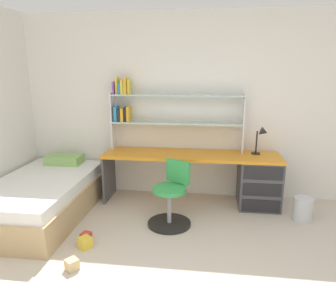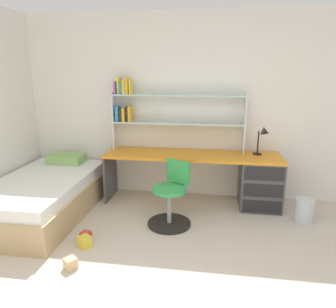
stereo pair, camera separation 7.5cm
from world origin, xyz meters
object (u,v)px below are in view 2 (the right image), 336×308
object	(u,v)px
bookshelf_hutch	(159,109)
swivel_chair	(171,201)
bed_platform	(44,196)
toy_block_natural_1	(70,263)
toy_block_red_0	(86,236)
desk_lamp	(264,137)
desk	(240,177)
toy_block_yellow_2	(84,242)
waste_bin	(304,210)

from	to	relation	value
bookshelf_hutch	swivel_chair	distance (m)	1.35
swivel_chair	bed_platform	xyz separation A→B (m)	(-1.66, 0.05, -0.06)
toy_block_natural_1	toy_block_red_0	bearing A→B (deg)	96.98
bookshelf_hutch	toy_block_natural_1	bearing A→B (deg)	-105.15
desk_lamp	swivel_chair	world-z (taller)	desk_lamp
bookshelf_hutch	bed_platform	size ratio (longest dim) A/B	0.96
desk	desk_lamp	size ratio (longest dim) A/B	6.22
toy_block_yellow_2	bed_platform	bearing A→B (deg)	140.00
desk_lamp	toy_block_natural_1	distance (m)	2.78
desk	bed_platform	xyz separation A→B (m)	(-2.50, -0.65, -0.16)
desk_lamp	toy_block_red_0	bearing A→B (deg)	-147.14
toy_block_red_0	desk_lamp	bearing A→B (deg)	32.86
desk_lamp	bed_platform	xyz separation A→B (m)	(-2.78, -0.72, -0.71)
toy_block_red_0	waste_bin	bearing A→B (deg)	18.47
swivel_chair	bed_platform	distance (m)	1.66
bookshelf_hutch	waste_bin	distance (m)	2.28
desk	bookshelf_hutch	bearing A→B (deg)	171.01
toy_block_red_0	toy_block_yellow_2	world-z (taller)	toy_block_yellow_2
bookshelf_hutch	swivel_chair	xyz separation A→B (m)	(0.29, -0.88, -0.99)
swivel_chair	desk_lamp	bearing A→B (deg)	34.21
desk_lamp	bed_platform	distance (m)	2.96
waste_bin	toy_block_natural_1	xyz separation A→B (m)	(-2.41, -1.33, -0.09)
bookshelf_hutch	toy_block_natural_1	world-z (taller)	bookshelf_hutch
toy_block_red_0	toy_block_natural_1	size ratio (longest dim) A/B	0.94
waste_bin	bookshelf_hutch	bearing A→B (deg)	163.18
bookshelf_hutch	toy_block_yellow_2	bearing A→B (deg)	-109.35
desk	desk_lamp	world-z (taller)	desk_lamp
bookshelf_hutch	desk_lamp	xyz separation A→B (m)	(1.41, -0.11, -0.33)
toy_block_red_0	toy_block_natural_1	world-z (taller)	toy_block_natural_1
swivel_chair	toy_block_red_0	size ratio (longest dim) A/B	7.81
waste_bin	toy_block_red_0	bearing A→B (deg)	-161.53
desk	bookshelf_hutch	world-z (taller)	bookshelf_hutch
toy_block_natural_1	toy_block_yellow_2	xyz separation A→B (m)	(-0.02, 0.38, 0.01)
desk_lamp	toy_block_yellow_2	xyz separation A→B (m)	(-1.95, -1.42, -0.90)
desk	swivel_chair	bearing A→B (deg)	-140.44
toy_block_red_0	toy_block_yellow_2	xyz separation A→B (m)	(0.04, -0.13, 0.01)
desk_lamp	waste_bin	distance (m)	1.05
toy_block_red_0	bed_platform	bearing A→B (deg)	144.34
desk_lamp	bookshelf_hutch	bearing A→B (deg)	175.57
swivel_chair	toy_block_yellow_2	size ratio (longest dim) A/B	6.44
swivel_chair	toy_block_yellow_2	xyz separation A→B (m)	(-0.82, -0.65, -0.24)
toy_block_red_0	desk	bearing A→B (deg)	35.47
bed_platform	toy_block_natural_1	world-z (taller)	bed_platform
bed_platform	toy_block_natural_1	xyz separation A→B (m)	(0.86, -1.08, -0.19)
swivel_chair	waste_bin	xyz separation A→B (m)	(1.60, 0.30, -0.15)
swivel_chair	toy_block_red_0	distance (m)	1.04
waste_bin	toy_block_red_0	size ratio (longest dim) A/B	2.99
desk	toy_block_yellow_2	size ratio (longest dim) A/B	20.06
desk	waste_bin	distance (m)	0.89
bookshelf_hutch	desk_lamp	world-z (taller)	bookshelf_hutch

